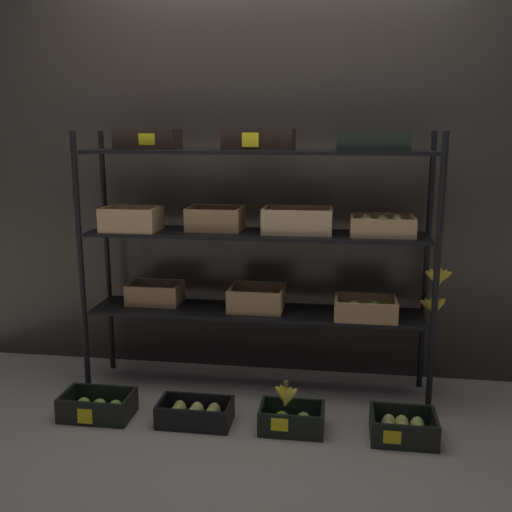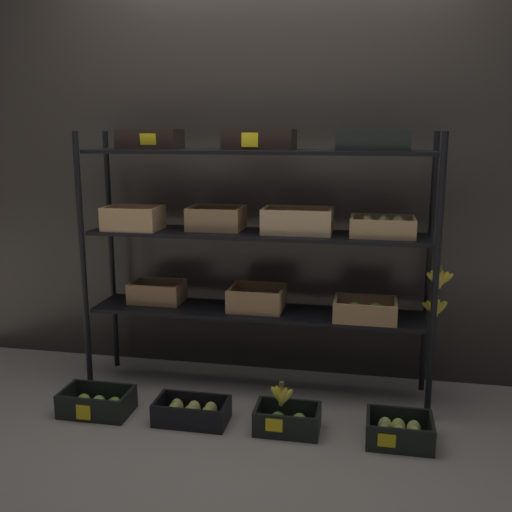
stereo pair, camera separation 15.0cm
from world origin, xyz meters
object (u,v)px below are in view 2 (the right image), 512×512
Objects in this scene: crate_ground_apple_green at (97,404)px; crate_ground_center_apple_green at (287,422)px; display_rack at (261,230)px; banana_bunch_loose at (281,396)px; crate_ground_pear at (192,412)px; crate_ground_right_pear at (399,432)px.

crate_ground_apple_green reaches higher than crate_ground_center_apple_green.
banana_bunch_loose is (0.19, -0.45, -0.75)m from display_rack.
crate_ground_apple_green is at bearing -179.65° from crate_ground_center_apple_green.
crate_ground_apple_green reaches higher than crate_ground_pear.
crate_ground_apple_green is at bearing -150.10° from display_rack.
crate_ground_center_apple_green is (0.22, -0.45, -0.89)m from display_rack.
crate_ground_center_apple_green is at bearing -63.74° from display_rack.
display_rack is 1.03m from crate_ground_pear.
crate_ground_apple_green is at bearing -179.55° from crate_ground_pear.
display_rack is 1.02m from crate_ground_center_apple_green.
crate_ground_right_pear is at bearing -0.04° from crate_ground_apple_green.
crate_ground_center_apple_green is at bearing 0.46° from banana_bunch_loose.
banana_bunch_loose is at bearing 179.30° from crate_ground_right_pear.
crate_ground_pear is at bearing -179.78° from banana_bunch_loose.
crate_ground_center_apple_green is at bearing 0.23° from crate_ground_pear.
display_rack reaches higher than crate_ground_right_pear.
crate_ground_right_pear is at bearing -0.70° from banana_bunch_loose.
display_rack is at bearing 149.03° from crate_ground_right_pear.
crate_ground_pear is 1.04m from crate_ground_right_pear.
crate_ground_right_pear reaches higher than crate_ground_center_apple_green.
crate_ground_center_apple_green is at bearing 0.35° from crate_ground_apple_green.
crate_ground_center_apple_green is at bearing 179.23° from crate_ground_right_pear.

